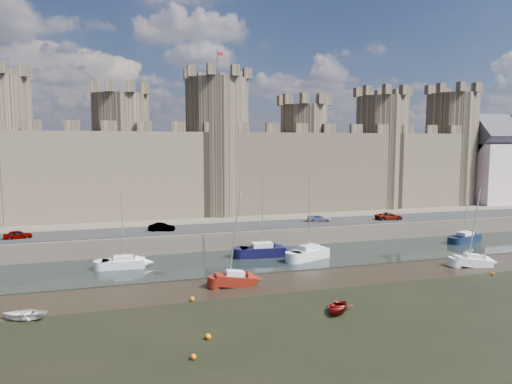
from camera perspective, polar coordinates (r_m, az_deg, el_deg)
ground at (r=35.98m, az=8.45°, el=-17.86°), size 160.00×160.00×0.00m
seaweed_patch at (r=31.19m, az=13.44°, el=-21.89°), size 70.00×34.00×0.01m
water_channel at (r=57.44m, az=-1.76°, el=-8.61°), size 160.00×12.00×0.08m
quay at (r=91.84m, az=-7.45°, el=-2.37°), size 160.00×60.00×2.50m
road at (r=66.40m, az=-3.95°, el=-4.41°), size 160.00×7.00×0.10m
castle at (r=78.99m, az=-6.65°, el=3.89°), size 108.50×11.00×29.00m
car_0 at (r=65.56m, az=-27.63°, el=-4.75°), size 3.50×1.80×1.14m
car_1 at (r=64.51m, az=-11.71°, el=-4.34°), size 3.79×2.18×1.18m
car_2 at (r=71.55m, az=7.88°, el=-3.30°), size 3.92×2.40×1.06m
car_3 at (r=75.64m, az=16.30°, el=-2.93°), size 4.48×2.33×1.20m
sailboat_0 at (r=56.19m, az=-16.23°, el=-8.45°), size 4.97×2.18×9.11m
sailboat_1 at (r=59.29m, az=0.80°, el=-7.31°), size 5.89×2.70×11.48m
sailboat_2 at (r=58.33m, az=6.66°, el=-7.57°), size 5.65×3.77×11.36m
sailboat_3 at (r=74.89m, az=24.69°, el=-5.17°), size 5.68×3.58×9.30m
sailboat_4 at (r=47.77m, az=-2.64°, el=-10.79°), size 4.24×1.72×9.84m
sailboat_5 at (r=60.81m, az=25.46°, el=-7.74°), size 4.60×2.66×9.33m
dinghy_4 at (r=41.35m, az=10.16°, el=-14.13°), size 3.93×4.19×0.71m
dinghy_6 at (r=43.85m, az=-27.05°, el=-13.49°), size 4.31×3.69×0.75m
buoy_0 at (r=35.83m, az=-6.01°, el=-17.53°), size 0.46×0.46×0.46m
buoy_1 at (r=43.84m, az=-7.99°, el=-13.10°), size 0.44×0.44×0.44m
buoy_3 at (r=57.84m, az=27.46°, el=-9.03°), size 0.38×0.38×0.38m
buoy_4 at (r=33.05m, az=-7.84°, el=-19.73°), size 0.40×0.40×0.40m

